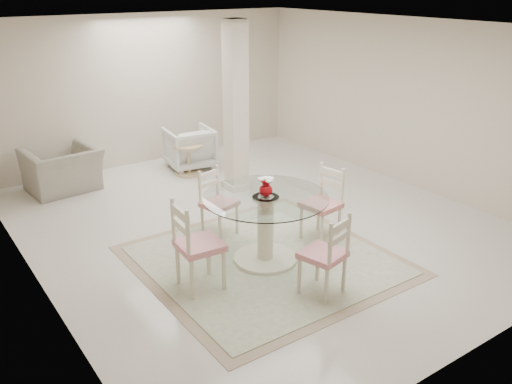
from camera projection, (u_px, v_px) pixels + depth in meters
ground at (257, 222)px, 7.74m from camera, size 7.00×7.00×0.00m
room_shell at (257, 93)px, 7.06m from camera, size 6.02×7.02×2.71m
column at (236, 108)px, 8.51m from camera, size 0.30×0.30×2.70m
area_rug at (265, 260)px, 6.68m from camera, size 2.92×2.92×0.02m
dining_table at (266, 229)px, 6.52m from camera, size 1.49×1.49×0.86m
red_vase at (266, 186)px, 6.32m from camera, size 0.19×0.18×0.24m
dining_chair_east at (325, 198)px, 7.08m from camera, size 0.50×0.50×1.09m
dining_chair_north at (215, 197)px, 7.21m from camera, size 0.49×0.49×1.01m
dining_chair_west at (193, 239)px, 5.86m from camera, size 0.50×0.50×1.17m
dining_chair_south at (329, 250)px, 5.75m from camera, size 0.52×0.52×1.07m
recliner_taupe at (63, 170)px, 8.78m from camera, size 1.19×1.06×0.72m
armchair_white at (190, 148)px, 9.86m from camera, size 0.90×0.92×0.75m
side_table at (188, 161)px, 9.57m from camera, size 0.52×0.52×0.54m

